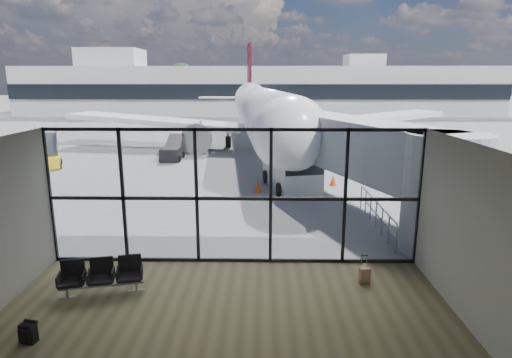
{
  "coord_description": "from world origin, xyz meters",
  "views": [
    {
      "loc": [
        0.94,
        -13.33,
        5.97
      ],
      "look_at": [
        0.68,
        3.0,
        2.15
      ],
      "focal_mm": 30.0,
      "sensor_mm": 36.0,
      "label": 1
    }
  ],
  "objects_px": {
    "seating_row": "(102,274)",
    "belt_loader": "(172,152)",
    "airliner": "(261,111)",
    "mobile_stairs": "(48,159)",
    "suitcase": "(365,275)",
    "service_van": "(292,170)",
    "backpack": "(28,333)"
  },
  "relations": [
    {
      "from": "belt_loader",
      "to": "suitcase",
      "type": "bearing_deg",
      "value": -65.04
    },
    {
      "from": "seating_row",
      "to": "belt_loader",
      "type": "bearing_deg",
      "value": 83.09
    },
    {
      "from": "seating_row",
      "to": "belt_loader",
      "type": "distance_m",
      "value": 20.89
    },
    {
      "from": "belt_loader",
      "to": "mobile_stairs",
      "type": "bearing_deg",
      "value": -161.17
    },
    {
      "from": "seating_row",
      "to": "mobile_stairs",
      "type": "distance_m",
      "value": 20.59
    },
    {
      "from": "airliner",
      "to": "mobile_stairs",
      "type": "height_order",
      "value": "airliner"
    },
    {
      "from": "belt_loader",
      "to": "mobile_stairs",
      "type": "height_order",
      "value": "mobile_stairs"
    },
    {
      "from": "belt_loader",
      "to": "mobile_stairs",
      "type": "relative_size",
      "value": 1.1
    },
    {
      "from": "backpack",
      "to": "suitcase",
      "type": "height_order",
      "value": "suitcase"
    },
    {
      "from": "seating_row",
      "to": "suitcase",
      "type": "distance_m",
      "value": 7.67
    },
    {
      "from": "seating_row",
      "to": "belt_loader",
      "type": "xyz_separation_m",
      "value": [
        -2.29,
        20.76,
        0.02
      ]
    },
    {
      "from": "suitcase",
      "to": "mobile_stairs",
      "type": "xyz_separation_m",
      "value": [
        -17.98,
        17.14,
        0.27
      ]
    },
    {
      "from": "seating_row",
      "to": "service_van",
      "type": "xyz_separation_m",
      "value": [
        6.18,
        11.99,
        0.52
      ]
    },
    {
      "from": "service_van",
      "to": "backpack",
      "type": "bearing_deg",
      "value": -128.68
    },
    {
      "from": "seating_row",
      "to": "belt_loader",
      "type": "height_order",
      "value": "belt_loader"
    },
    {
      "from": "belt_loader",
      "to": "seating_row",
      "type": "bearing_deg",
      "value": -85.03
    },
    {
      "from": "seating_row",
      "to": "backpack",
      "type": "relative_size",
      "value": 4.4
    },
    {
      "from": "belt_loader",
      "to": "service_van",
      "type": "bearing_deg",
      "value": -47.33
    },
    {
      "from": "service_van",
      "to": "airliner",
      "type": "bearing_deg",
      "value": 83.6
    },
    {
      "from": "seating_row",
      "to": "airliner",
      "type": "height_order",
      "value": "airliner"
    },
    {
      "from": "belt_loader",
      "to": "airliner",
      "type": "bearing_deg",
      "value": 46.68
    },
    {
      "from": "suitcase",
      "to": "mobile_stairs",
      "type": "bearing_deg",
      "value": 126.63
    },
    {
      "from": "seating_row",
      "to": "backpack",
      "type": "height_order",
      "value": "seating_row"
    },
    {
      "from": "backpack",
      "to": "airliner",
      "type": "height_order",
      "value": "airliner"
    },
    {
      "from": "mobile_stairs",
      "to": "suitcase",
      "type": "bearing_deg",
      "value": -67.74
    },
    {
      "from": "seating_row",
      "to": "backpack",
      "type": "xyz_separation_m",
      "value": [
        -0.83,
        -2.44,
        -0.31
      ]
    },
    {
      "from": "suitcase",
      "to": "mobile_stairs",
      "type": "distance_m",
      "value": 24.84
    },
    {
      "from": "suitcase",
      "to": "belt_loader",
      "type": "xyz_separation_m",
      "value": [
        -9.93,
        20.1,
        0.32
      ]
    },
    {
      "from": "seating_row",
      "to": "suitcase",
      "type": "relative_size",
      "value": 2.67
    },
    {
      "from": "seating_row",
      "to": "mobile_stairs",
      "type": "relative_size",
      "value": 0.66
    },
    {
      "from": "suitcase",
      "to": "service_van",
      "type": "relative_size",
      "value": 0.17
    },
    {
      "from": "seating_row",
      "to": "service_van",
      "type": "relative_size",
      "value": 0.44
    }
  ]
}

